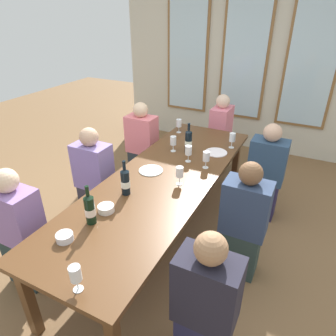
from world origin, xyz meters
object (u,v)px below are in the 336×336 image
Objects in this scene: wine_glass_5 at (179,124)px; seated_person_3 at (243,223)px; wine_bottle_2 at (125,182)px; seated_person_1 at (206,308)px; white_plate_0 at (151,170)px; white_plate_1 at (216,152)px; tasting_bowl_1 at (106,208)px; wine_glass_6 at (75,275)px; wine_glass_1 at (180,173)px; seated_person_5 at (265,174)px; wine_bottle_0 at (90,209)px; wine_glass_0 at (232,138)px; dining_table at (162,184)px; tasting_bowl_0 at (65,237)px; wine_glass_4 at (173,141)px; seated_person_4 at (142,146)px; wine_glass_2 at (206,157)px; seated_person_0 at (21,232)px; wine_glass_3 at (188,151)px; seated_person_6 at (220,135)px; seated_person_2 at (95,180)px; wine_bottle_1 at (188,141)px.

seated_person_3 is at bearing -45.16° from wine_glass_5.
seated_person_3 reaches higher than wine_bottle_2.
wine_glass_5 is 0.16× the size of seated_person_1.
white_plate_0 is 0.80m from white_plate_1.
tasting_bowl_1 is 0.74× the size of wine_glass_6.
seated_person_5 is at bearing 56.57° from wine_glass_1.
wine_bottle_0 is at bearing -114.11° from wine_glass_1.
tasting_bowl_1 reaches higher than white_plate_1.
white_plate_0 is 0.21× the size of seated_person_5.
wine_glass_0 is at bearing 71.70° from tasting_bowl_1.
seated_person_1 is at bearing -50.26° from dining_table.
wine_bottle_2 is 0.69m from tasting_bowl_0.
seated_person_1 reaches higher than wine_glass_4.
white_plate_0 is 1.44m from wine_glass_6.
wine_bottle_0 is at bearing -141.50° from seated_person_3.
dining_table is at bearing 79.03° from tasting_bowl_0.
wine_glass_4 is 0.56m from wine_glass_5.
wine_glass_5 is 0.16× the size of seated_person_4.
wine_glass_0 is at bearing 102.36° from seated_person_1.
white_plate_1 is at bearing -117.56° from wine_glass_0.
wine_glass_6 is (-0.11, -2.08, 0.11)m from white_plate_1.
wine_glass_2 is 1.71m from wine_glass_6.
tasting_bowl_1 is 0.12× the size of seated_person_0.
wine_glass_0 is (0.59, 2.01, 0.09)m from tasting_bowl_0.
tasting_bowl_0 is at bearing -94.15° from wine_bottle_2.
wine_glass_0 is 1.00× the size of wine_glass_3.
white_plate_1 is 0.77× the size of wine_bottle_2.
seated_person_6 is at bearing 104.78° from white_plate_1.
wine_glass_6 is 1.65m from seated_person_2.
white_plate_1 reaches higher than dining_table.
seated_person_2 is (-0.63, -0.61, -0.33)m from wine_glass_4.
seated_person_5 is (1.15, -0.21, -0.33)m from wine_glass_5.
seated_person_0 is at bearing -153.70° from tasting_bowl_1.
tasting_bowl_0 is at bearing -73.37° from seated_person_4.
wine_glass_2 is at bearing -99.00° from wine_glass_0.
wine_glass_4 is 1.20m from seated_person_3.
wine_glass_2 is at bearing 51.08° from seated_person_0.
white_plate_0 is at bearing 133.00° from seated_person_1.
wine_glass_2 reaches higher than white_plate_1.
tasting_bowl_0 is at bearing -96.46° from wine_bottle_1.
wine_bottle_2 is at bearing 85.85° from tasting_bowl_0.
seated_person_4 is at bearing 130.21° from dining_table.
wine_bottle_0 reaches higher than wine_glass_4.
tasting_bowl_0 is 0.68× the size of wine_glass_1.
seated_person_1 is 1.00× the size of seated_person_3.
wine_glass_1 and wine_glass_3 have the same top height.
wine_glass_3 and wine_glass_4 have the same top height.
seated_person_6 is at bearing 90.00° from dining_table.
wine_glass_3 is at bearing 78.84° from wine_bottle_0.
seated_person_4 reaches higher than wine_glass_4.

